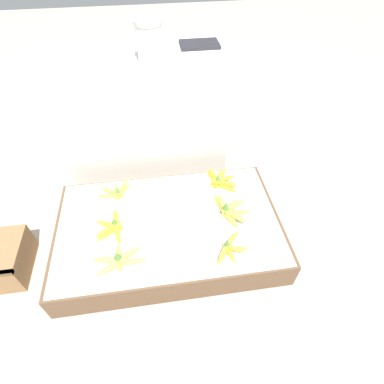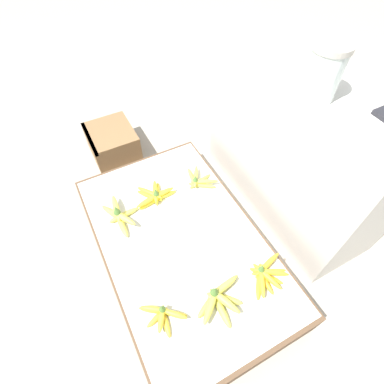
{
  "view_description": "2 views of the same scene",
  "coord_description": "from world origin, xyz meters",
  "views": [
    {
      "loc": [
        -0.02,
        -1.05,
        1.53
      ],
      "look_at": [
        0.15,
        0.09,
        0.31
      ],
      "focal_mm": 28.0,
      "sensor_mm": 36.0,
      "label": 1
    },
    {
      "loc": [
        0.69,
        -0.3,
        1.53
      ],
      "look_at": [
        -0.14,
        0.14,
        0.34
      ],
      "focal_mm": 28.0,
      "sensor_mm": 36.0,
      "label": 2
    }
  ],
  "objects": [
    {
      "name": "wooden_crate",
      "position": [
        -0.96,
        -0.06,
        0.1
      ],
      "size": [
        0.34,
        0.3,
        0.2
      ],
      "color": "olive",
      "rests_on": "ground_plane"
    },
    {
      "name": "back_vendor_table",
      "position": [
        -0.08,
        0.74,
        0.41
      ],
      "size": [
        1.07,
        0.42,
        0.83
      ],
      "color": "beige",
      "rests_on": "ground_plane"
    },
    {
      "name": "banana_bunch_front_midleft",
      "position": [
        0.3,
        -0.23,
        0.21
      ],
      "size": [
        0.18,
        0.19,
        0.09
      ],
      "color": "gold",
      "rests_on": "display_platform"
    },
    {
      "name": "glass_jar",
      "position": [
        -0.0,
        0.61,
        0.94
      ],
      "size": [
        0.14,
        0.14,
        0.21
      ],
      "color": "silver",
      "rests_on": "back_vendor_table"
    },
    {
      "name": "banana_bunch_back_left",
      "position": [
        -0.29,
        0.26,
        0.21
      ],
      "size": [
        0.22,
        0.17,
        0.09
      ],
      "color": "gold",
      "rests_on": "display_platform"
    },
    {
      "name": "banana_bunch_front_left",
      "position": [
        -0.27,
        -0.23,
        0.22
      ],
      "size": [
        0.26,
        0.19,
        0.12
      ],
      "color": "#DBCC4C",
      "rests_on": "display_platform"
    },
    {
      "name": "ground_plane",
      "position": [
        0.0,
        0.0,
        0.0
      ],
      "size": [
        10.0,
        10.0,
        0.0
      ],
      "primitive_type": "plane",
      "color": "#A89E8E"
    },
    {
      "name": "display_platform",
      "position": [
        0.0,
        0.0,
        0.09
      ],
      "size": [
        1.27,
        0.77,
        0.18
      ],
      "color": "brown",
      "rests_on": "ground_plane"
    },
    {
      "name": "banana_bunch_back_midleft",
      "position": [
        0.35,
        0.26,
        0.21
      ],
      "size": [
        0.17,
        0.22,
        0.09
      ],
      "color": "gold",
      "rests_on": "display_platform"
    },
    {
      "name": "banana_bunch_middle_left",
      "position": [
        -0.3,
        -0.01,
        0.21
      ],
      "size": [
        0.16,
        0.24,
        0.1
      ],
      "color": "yellow",
      "rests_on": "display_platform"
    },
    {
      "name": "foam_tray_white",
      "position": [
        -0.33,
        0.7,
        0.84
      ],
      "size": [
        0.27,
        0.2,
        0.02
      ],
      "color": "white",
      "rests_on": "back_vendor_table"
    },
    {
      "name": "banana_bunch_middle_midleft",
      "position": [
        0.35,
        0.01,
        0.22
      ],
      "size": [
        0.2,
        0.26,
        0.11
      ],
      "color": "gold",
      "rests_on": "display_platform"
    }
  ]
}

